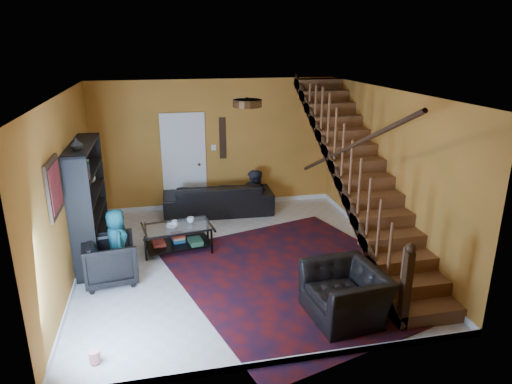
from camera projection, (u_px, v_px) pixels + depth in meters
floor at (239, 259)px, 7.78m from camera, size 5.50×5.50×0.00m
room at (158, 233)px, 8.73m from camera, size 5.50×5.50×5.50m
staircase at (361, 173)px, 7.77m from camera, size 0.95×5.02×3.18m
bookshelf at (89, 205)px, 7.55m from camera, size 0.35×1.80×2.00m
door at (184, 164)px, 9.84m from camera, size 0.82×0.05×2.05m
framed_picture at (54, 187)px, 5.88m from camera, size 0.04×0.74×0.74m
wall_hanging at (223, 138)px, 9.86m from camera, size 0.14×0.03×0.90m
ceiling_fixture at (247, 103)px, 6.18m from camera, size 0.40×0.40×0.10m
rug at (298, 276)px, 7.22m from camera, size 4.42×4.75×0.02m
sofa at (218, 198)px, 9.80m from camera, size 2.35×0.99×0.68m
armchair_left at (111, 260)px, 6.97m from camera, size 0.88×0.86×0.71m
armchair_right at (345, 294)px, 6.07m from camera, size 1.03×1.15×0.69m
person_adult_a at (253, 200)px, 10.04m from camera, size 0.52×0.36×1.35m
person_adult_b at (255, 199)px, 10.05m from camera, size 0.69×0.55×1.35m
person_child at (117, 242)px, 7.15m from camera, size 0.46×0.60×1.09m
coffee_table at (178, 236)px, 8.06m from camera, size 1.27×0.87×0.45m
cup_a at (191, 220)px, 8.15m from camera, size 0.16×0.16×0.10m
cup_b at (175, 223)px, 8.01m from camera, size 0.14×0.14×0.10m
bowl at (172, 226)px, 7.95m from camera, size 0.24×0.24×0.05m
vase at (76, 144)px, 6.73m from camera, size 0.18×0.18×0.19m
popcorn_bucket at (94, 357)px, 5.24m from camera, size 0.13×0.13×0.15m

